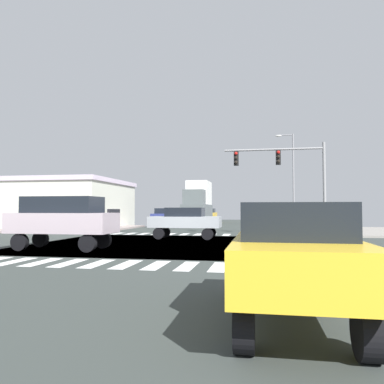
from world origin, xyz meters
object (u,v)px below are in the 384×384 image
(bank_building, at_px, (41,204))
(sedan_trailing_5, at_px, (185,220))
(street_lamp, at_px, (291,172))
(suv_middle_1, at_px, (63,218))
(traffic_signal_mast, at_px, (284,167))
(sedan_nearside_1, at_px, (209,214))
(sedan_farside_2, at_px, (293,251))
(sedan_outer_6, at_px, (165,216))
(box_truck_leading_1, at_px, (198,202))
(sedan_queued_4, at_px, (194,214))

(bank_building, height_order, sedan_trailing_5, bank_building)
(street_lamp, bearing_deg, bank_building, -170.35)
(bank_building, xyz_separation_m, suv_middle_1, (12.58, -18.36, -0.91))
(traffic_signal_mast, relative_size, sedan_nearside_1, 1.56)
(street_lamp, distance_m, sedan_trailing_5, 17.79)
(sedan_trailing_5, bearing_deg, sedan_farside_2, 16.98)
(bank_building, relative_size, sedan_nearside_1, 4.06)
(sedan_farside_2, relative_size, sedan_outer_6, 1.00)
(street_lamp, bearing_deg, sedan_farside_2, -94.81)
(bank_building, bearing_deg, box_truck_leading_1, 23.18)
(sedan_farside_2, bearing_deg, sedan_queued_4, 101.65)
(sedan_farside_2, bearing_deg, sedan_nearside_1, 99.34)
(street_lamp, xyz_separation_m, box_truck_leading_1, (-9.67, 2.15, -2.87))
(traffic_signal_mast, height_order, street_lamp, street_lamp)
(bank_building, xyz_separation_m, sedan_trailing_5, (16.74, -11.36, -1.19))
(sedan_farside_2, relative_size, box_truck_leading_1, 0.60)
(street_lamp, distance_m, suv_middle_1, 25.71)
(box_truck_leading_1, height_order, sedan_trailing_5, box_truck_leading_1)
(traffic_signal_mast, relative_size, sedan_outer_6, 1.56)
(traffic_signal_mast, xyz_separation_m, sedan_farside_2, (-1.17, -19.67, -3.51))
(street_lamp, distance_m, sedan_outer_6, 13.40)
(bank_building, bearing_deg, sedan_nearside_1, 45.67)
(box_truck_leading_1, bearing_deg, sedan_outer_6, 43.30)
(traffic_signal_mast, xyz_separation_m, sedan_queued_4, (-11.17, 28.82, -3.51))
(sedan_queued_4, distance_m, sedan_outer_6, 17.49)
(traffic_signal_mast, bearing_deg, suv_middle_1, -134.38)
(sedan_farside_2, distance_m, sedan_trailing_5, 16.91)
(street_lamp, height_order, bank_building, street_lamp)
(sedan_trailing_5, distance_m, sedan_outer_6, 15.66)
(street_lamp, relative_size, bank_building, 0.53)
(bank_building, height_order, sedan_outer_6, bank_building)
(traffic_signal_mast, distance_m, box_truck_leading_1, 16.47)
(traffic_signal_mast, bearing_deg, street_lamp, 82.88)
(sedan_nearside_1, relative_size, sedan_trailing_5, 1.00)
(sedan_farside_2, height_order, sedan_queued_4, same)
(bank_building, bearing_deg, sedan_outer_6, 16.50)
(traffic_signal_mast, bearing_deg, bank_building, 161.01)
(sedan_nearside_1, xyz_separation_m, suv_middle_1, (-2.10, -33.39, 0.28))
(sedan_queued_4, distance_m, sedan_trailing_5, 32.71)
(sedan_queued_4, distance_m, suv_middle_1, 39.32)
(box_truck_leading_1, bearing_deg, traffic_signal_mast, 119.99)
(sedan_farside_2, height_order, sedan_trailing_5, same)
(traffic_signal_mast, distance_m, suv_middle_1, 15.04)
(sedan_nearside_1, bearing_deg, street_lamp, 131.58)
(sedan_trailing_5, relative_size, sedan_outer_6, 1.00)
(sedan_nearside_1, distance_m, suv_middle_1, 33.46)
(box_truck_leading_1, bearing_deg, sedan_queued_4, -78.44)
(sedan_farside_2, bearing_deg, sedan_outer_6, 107.88)
(bank_building, relative_size, sedan_trailing_5, 4.06)
(sedan_trailing_5, height_order, sedan_outer_6, same)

